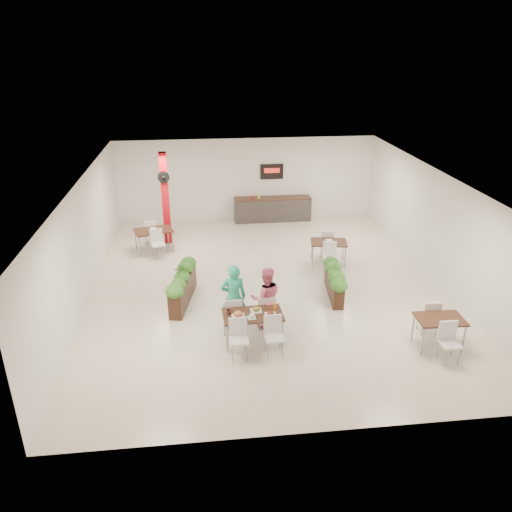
{
  "coord_description": "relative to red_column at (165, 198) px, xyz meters",
  "views": [
    {
      "loc": [
        -1.8,
        -12.93,
        6.63
      ],
      "look_at": [
        -0.35,
        -0.32,
        1.1
      ],
      "focal_mm": 35.0,
      "sensor_mm": 36.0,
      "label": 1
    }
  ],
  "objects": [
    {
      "name": "ground",
      "position": [
        3.0,
        -3.79,
        -1.64
      ],
      "size": [
        12.0,
        12.0,
        0.0
      ],
      "primitive_type": "plane",
      "color": "beige",
      "rests_on": "ground"
    },
    {
      "name": "room_shell",
      "position": [
        3.0,
        -3.79,
        0.36
      ],
      "size": [
        10.1,
        12.1,
        3.22
      ],
      "color": "white",
      "rests_on": "ground"
    },
    {
      "name": "red_column",
      "position": [
        0.0,
        0.0,
        0.0
      ],
      "size": [
        0.4,
        0.41,
        3.2
      ],
      "color": "#B70C16",
      "rests_on": "ground"
    },
    {
      "name": "service_counter",
      "position": [
        4.0,
        1.86,
        -1.15
      ],
      "size": [
        3.0,
        0.64,
        2.2
      ],
      "color": "#2F2D2A",
      "rests_on": "ground"
    },
    {
      "name": "main_table",
      "position": [
        2.27,
        -6.67,
        -1.01
      ],
      "size": [
        1.43,
        1.67,
        0.92
      ],
      "rotation": [
        0.0,
        0.0,
        0.04
      ],
      "color": "black",
      "rests_on": "ground"
    },
    {
      "name": "diner_man",
      "position": [
        1.88,
        -6.01,
        -0.78
      ],
      "size": [
        0.65,
        0.44,
        1.73
      ],
      "primitive_type": "imported",
      "rotation": [
        0.0,
        0.0,
        3.18
      ],
      "color": "#26A87F",
      "rests_on": "ground"
    },
    {
      "name": "diner_woman",
      "position": [
        2.68,
        -6.01,
        -0.84
      ],
      "size": [
        0.8,
        0.64,
        1.6
      ],
      "primitive_type": "imported",
      "rotation": [
        0.0,
        0.0,
        3.18
      ],
      "color": "pink",
      "rests_on": "ground"
    },
    {
      "name": "planter_left",
      "position": [
        0.6,
        -4.49,
        -1.11
      ],
      "size": [
        0.73,
        2.13,
        1.14
      ],
      "rotation": [
        0.0,
        0.0,
        1.38
      ],
      "color": "black",
      "rests_on": "ground"
    },
    {
      "name": "planter_right",
      "position": [
        4.8,
        -4.59,
        -1.15
      ],
      "size": [
        0.55,
        1.83,
        0.96
      ],
      "rotation": [
        0.0,
        0.0,
        1.47
      ],
      "color": "black",
      "rests_on": "ground"
    },
    {
      "name": "side_table_a",
      "position": [
        -0.43,
        -0.73,
        -1.01
      ],
      "size": [
        1.42,
        1.67,
        0.92
      ],
      "rotation": [
        0.0,
        0.0,
        0.28
      ],
      "color": "black",
      "rests_on": "ground"
    },
    {
      "name": "side_table_b",
      "position": [
        5.17,
        -2.44,
        -1.02
      ],
      "size": [
        1.24,
        1.67,
        0.92
      ],
      "rotation": [
        0.0,
        0.0,
        -0.18
      ],
      "color": "black",
      "rests_on": "ground"
    },
    {
      "name": "side_table_c",
      "position": [
        6.55,
        -7.35,
        -1.03
      ],
      "size": [
        1.11,
        1.63,
        0.92
      ],
      "rotation": [
        0.0,
        0.0,
        -0.03
      ],
      "color": "black",
      "rests_on": "ground"
    }
  ]
}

